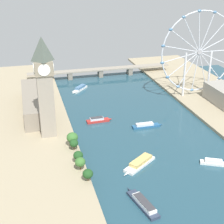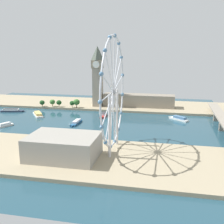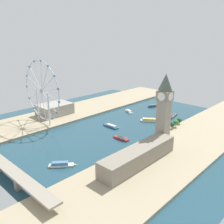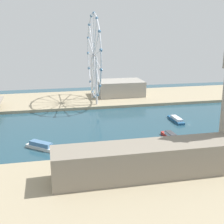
{
  "view_description": "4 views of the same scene",
  "coord_description": "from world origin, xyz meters",
  "px_view_note": "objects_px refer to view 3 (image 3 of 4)",
  "views": [
    {
      "loc": [
        -104.21,
        -272.42,
        147.19
      ],
      "look_at": [
        -23.46,
        30.48,
        11.4
      ],
      "focal_mm": 54.8,
      "sensor_mm": 36.0,
      "label": 1
    },
    {
      "loc": [
        320.7,
        121.42,
        91.52
      ],
      "look_at": [
        0.41,
        54.85,
        15.61
      ],
      "focal_mm": 45.07,
      "sensor_mm": 36.0,
      "label": 2
    },
    {
      "loc": [
        -240.66,
        267.37,
        135.63
      ],
      "look_at": [
        20.35,
        -6.68,
        17.52
      ],
      "focal_mm": 39.2,
      "sensor_mm": 36.0,
      "label": 3
    },
    {
      "loc": [
        -249.16,
        129.08,
        83.99
      ],
      "look_at": [
        -5.63,
        75.66,
        15.8
      ],
      "focal_mm": 48.69,
      "sensor_mm": 36.0,
      "label": 4
    }
  ],
  "objects_px": {
    "river_bridge": "(1,163)",
    "tour_boat_3": "(111,126)",
    "tour_boat_1": "(129,111)",
    "tour_boat_5": "(153,106)",
    "tour_boat_4": "(61,164)",
    "tour_boat_0": "(173,116)",
    "parliament_block": "(139,156)",
    "clock_tower": "(164,109)",
    "tour_boat_6": "(121,138)",
    "tour_boat_2": "(150,120)",
    "ferris_wheel": "(42,91)",
    "riverside_hall": "(55,109)"
  },
  "relations": [
    {
      "from": "tour_boat_0",
      "to": "ferris_wheel",
      "type": "bearing_deg",
      "value": -48.44
    },
    {
      "from": "ferris_wheel",
      "to": "river_bridge",
      "type": "bearing_deg",
      "value": 130.45
    },
    {
      "from": "riverside_hall",
      "to": "river_bridge",
      "type": "bearing_deg",
      "value": 128.94
    },
    {
      "from": "river_bridge",
      "to": "tour_boat_5",
      "type": "xyz_separation_m",
      "value": [
        23.98,
        -311.7,
        -7.22
      ]
    },
    {
      "from": "parliament_block",
      "to": "river_bridge",
      "type": "height_order",
      "value": "parliament_block"
    },
    {
      "from": "tour_boat_2",
      "to": "tour_boat_6",
      "type": "bearing_deg",
      "value": -116.84
    },
    {
      "from": "tour_boat_3",
      "to": "tour_boat_4",
      "type": "height_order",
      "value": "tour_boat_4"
    },
    {
      "from": "tour_boat_0",
      "to": "tour_boat_1",
      "type": "distance_m",
      "value": 80.19
    },
    {
      "from": "tour_boat_1",
      "to": "tour_boat_0",
      "type": "bearing_deg",
      "value": -128.51
    },
    {
      "from": "tour_boat_3",
      "to": "tour_boat_0",
      "type": "bearing_deg",
      "value": -110.33
    },
    {
      "from": "ferris_wheel",
      "to": "tour_boat_1",
      "type": "xyz_separation_m",
      "value": [
        -56.31,
        -142.71,
        -52.07
      ]
    },
    {
      "from": "riverside_hall",
      "to": "tour_boat_6",
      "type": "xyz_separation_m",
      "value": [
        -153.74,
        -3.22,
        -10.27
      ]
    },
    {
      "from": "tour_boat_0",
      "to": "tour_boat_2",
      "type": "distance_m",
      "value": 49.82
    },
    {
      "from": "parliament_block",
      "to": "river_bridge",
      "type": "distance_m",
      "value": 145.41
    },
    {
      "from": "ferris_wheel",
      "to": "tour_boat_0",
      "type": "relative_size",
      "value": 2.68
    },
    {
      "from": "tour_boat_1",
      "to": "tour_boat_5",
      "type": "bearing_deg",
      "value": -73.82
    },
    {
      "from": "river_bridge",
      "to": "tour_boat_0",
      "type": "distance_m",
      "value": 286.36
    },
    {
      "from": "parliament_block",
      "to": "tour_boat_1",
      "type": "bearing_deg",
      "value": -46.97
    },
    {
      "from": "parliament_block",
      "to": "tour_boat_6",
      "type": "xyz_separation_m",
      "value": [
        61.27,
        -40.58,
        -10.16
      ]
    },
    {
      "from": "tour_boat_3",
      "to": "tour_boat_6",
      "type": "height_order",
      "value": "tour_boat_6"
    },
    {
      "from": "riverside_hall",
      "to": "tour_boat_2",
      "type": "relative_size",
      "value": 1.69
    },
    {
      "from": "river_bridge",
      "to": "tour_boat_3",
      "type": "height_order",
      "value": "river_bridge"
    },
    {
      "from": "river_bridge",
      "to": "tour_boat_2",
      "type": "xyz_separation_m",
      "value": [
        -22.79,
        -236.18,
        -6.93
      ]
    },
    {
      "from": "ferris_wheel",
      "to": "tour_boat_1",
      "type": "height_order",
      "value": "ferris_wheel"
    },
    {
      "from": "tour_boat_1",
      "to": "tour_boat_4",
      "type": "relative_size",
      "value": 0.95
    },
    {
      "from": "tour_boat_1",
      "to": "tour_boat_3",
      "type": "xyz_separation_m",
      "value": [
        -29.78,
        78.88,
        -0.02
      ]
    },
    {
      "from": "tour_boat_3",
      "to": "tour_boat_6",
      "type": "xyz_separation_m",
      "value": [
        -42.8,
        23.93,
        0.31
      ]
    },
    {
      "from": "riverside_hall",
      "to": "tour_boat_2",
      "type": "distance_m",
      "value": 167.29
    },
    {
      "from": "clock_tower",
      "to": "tour_boat_3",
      "type": "height_order",
      "value": "clock_tower"
    },
    {
      "from": "ferris_wheel",
      "to": "tour_boat_3",
      "type": "relative_size",
      "value": 3.12
    },
    {
      "from": "clock_tower",
      "to": "tour_boat_5",
      "type": "height_order",
      "value": "clock_tower"
    },
    {
      "from": "clock_tower",
      "to": "tour_boat_6",
      "type": "xyz_separation_m",
      "value": [
        51.3,
        20.88,
        -47.64
      ]
    },
    {
      "from": "tour_boat_1",
      "to": "tour_boat_4",
      "type": "xyz_separation_m",
      "value": [
        -73.6,
        202.0,
        0.41
      ]
    },
    {
      "from": "clock_tower",
      "to": "ferris_wheel",
      "type": "bearing_deg",
      "value": 18.64
    },
    {
      "from": "tour_boat_1",
      "to": "tour_boat_6",
      "type": "distance_m",
      "value": 125.85
    },
    {
      "from": "tour_boat_0",
      "to": "tour_boat_4",
      "type": "bearing_deg",
      "value": -11.98
    },
    {
      "from": "parliament_block",
      "to": "ferris_wheel",
      "type": "xyz_separation_m",
      "value": [
        190.16,
        -0.68,
        41.62
      ]
    },
    {
      "from": "riverside_hall",
      "to": "parliament_block",
      "type": "bearing_deg",
      "value": 170.14
    },
    {
      "from": "ferris_wheel",
      "to": "tour_boat_1",
      "type": "relative_size",
      "value": 3.91
    },
    {
      "from": "tour_boat_1",
      "to": "tour_boat_6",
      "type": "relative_size",
      "value": 0.94
    },
    {
      "from": "clock_tower",
      "to": "parliament_block",
      "type": "height_order",
      "value": "clock_tower"
    },
    {
      "from": "tour_boat_1",
      "to": "clock_tower",
      "type": "bearing_deg",
      "value": 173.53
    },
    {
      "from": "tour_boat_4",
      "to": "ferris_wheel",
      "type": "bearing_deg",
      "value": 106.4
    },
    {
      "from": "tour_boat_0",
      "to": "tour_boat_6",
      "type": "height_order",
      "value": "tour_boat_6"
    },
    {
      "from": "clock_tower",
      "to": "riverside_hall",
      "type": "relative_size",
      "value": 1.6
    },
    {
      "from": "parliament_block",
      "to": "tour_boat_3",
      "type": "xyz_separation_m",
      "value": [
        104.07,
        -64.51,
        -10.47
      ]
    },
    {
      "from": "tour_boat_5",
      "to": "tour_boat_4",
      "type": "bearing_deg",
      "value": -144.16
    },
    {
      "from": "tour_boat_0",
      "to": "tour_boat_6",
      "type": "distance_m",
      "value": 136.04
    },
    {
      "from": "tour_boat_1",
      "to": "tour_boat_2",
      "type": "distance_m",
      "value": 60.21
    },
    {
      "from": "river_bridge",
      "to": "clock_tower",
      "type": "bearing_deg",
      "value": -117.61
    }
  ]
}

